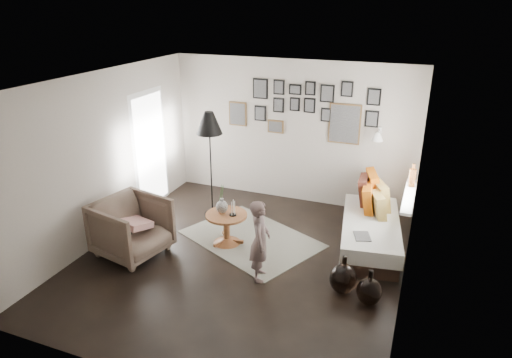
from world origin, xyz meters
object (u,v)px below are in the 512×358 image
at_px(daybed, 372,226).
at_px(demijohn_small, 369,291).
at_px(floor_lamp, 209,127).
at_px(demijohn_large, 343,278).
at_px(armchair, 132,228).
at_px(magazine_basket, 128,237).
at_px(child, 260,241).
at_px(pedestal_table, 227,230).
at_px(vase, 222,204).

height_order(daybed, demijohn_small, daybed).
xyz_separation_m(daybed, demijohn_small, (0.20, -1.55, -0.11)).
bearing_deg(floor_lamp, demijohn_large, -29.05).
height_order(armchair, demijohn_large, armchair).
distance_m(magazine_basket, child, 2.16).
xyz_separation_m(pedestal_table, demijohn_large, (1.93, -0.62, -0.02)).
bearing_deg(floor_lamp, daybed, -0.24).
relative_size(vase, floor_lamp, 0.25).
bearing_deg(daybed, armchair, -162.54).
distance_m(demijohn_large, child, 1.18).
xyz_separation_m(vase, armchair, (-1.09, -0.80, -0.21)).
bearing_deg(magazine_basket, vase, 30.68).
height_order(floor_lamp, child, floor_lamp).
distance_m(daybed, floor_lamp, 3.03).
xyz_separation_m(pedestal_table, floor_lamp, (-0.66, 0.82, 1.36)).
distance_m(magazine_basket, demijohn_large, 3.25).
height_order(pedestal_table, demijohn_small, pedestal_table).
height_order(magazine_basket, demijohn_small, demijohn_small).
bearing_deg(demijohn_small, child, 178.27).
relative_size(armchair, demijohn_large, 1.76).
distance_m(daybed, demijohn_large, 1.44).
relative_size(daybed, armchair, 2.16).
distance_m(armchair, magazine_basket, 0.27).
relative_size(floor_lamp, child, 1.61).
distance_m(floor_lamp, demijohn_large, 3.27).
bearing_deg(daybed, floor_lamp, 171.09).
relative_size(vase, magazine_basket, 1.06).
height_order(daybed, child, child).
bearing_deg(vase, daybed, 20.07).
relative_size(pedestal_table, magazine_basket, 1.49).
xyz_separation_m(armchair, magazine_basket, (-0.15, 0.07, -0.22)).
distance_m(vase, magazine_basket, 1.50).
bearing_deg(armchair, floor_lamp, -5.60).
xyz_separation_m(armchair, demijohn_large, (3.10, 0.17, -0.22)).
height_order(demijohn_small, child, child).
height_order(vase, daybed, vase).
distance_m(vase, floor_lamp, 1.37).
bearing_deg(magazine_basket, pedestal_table, 28.45).
bearing_deg(vase, demijohn_small, -17.75).
distance_m(vase, demijohn_small, 2.52).
relative_size(pedestal_table, vase, 1.40).
bearing_deg(child, vase, 36.56).
bearing_deg(demijohn_large, pedestal_table, 162.31).
xyz_separation_m(armchair, floor_lamp, (0.51, 1.61, 1.17)).
bearing_deg(demijohn_small, floor_lamp, 152.07).
height_order(vase, floor_lamp, floor_lamp).
bearing_deg(pedestal_table, vase, 165.96).
xyz_separation_m(vase, magazine_basket, (-1.24, -0.73, -0.43)).
distance_m(vase, child, 1.14).
xyz_separation_m(vase, child, (0.89, -0.71, -0.07)).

